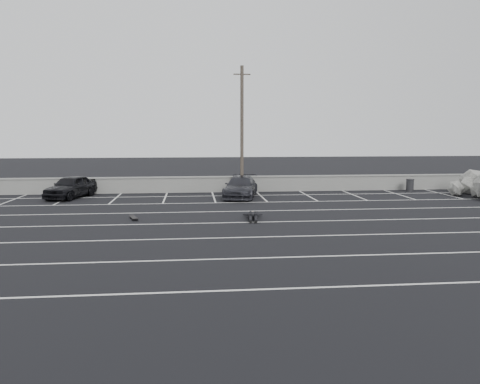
{
  "coord_description": "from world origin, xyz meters",
  "views": [
    {
      "loc": [
        -3.3,
        -17.4,
        3.97
      ],
      "look_at": [
        -0.92,
        5.94,
        1.0
      ],
      "focal_mm": 35.0,
      "sensor_mm": 36.0,
      "label": 1
    }
  ],
  "objects": [
    {
      "name": "car_right",
      "position": [
        -0.34,
        11.16,
        0.65
      ],
      "size": [
        2.78,
        4.79,
        1.31
      ],
      "primitive_type": "imported",
      "rotation": [
        0.0,
        0.0,
        -0.22
      ],
      "color": "#25252B",
      "rests_on": "ground"
    },
    {
      "name": "seawall",
      "position": [
        0.0,
        14.0,
        0.55
      ],
      "size": [
        50.0,
        0.45,
        1.06
      ],
      "color": "gray",
      "rests_on": "ground"
    },
    {
      "name": "skateboard",
      "position": [
        -6.03,
        4.23,
        0.08
      ],
      "size": [
        0.49,
        0.92,
        0.11
      ],
      "rotation": [
        0.0,
        0.0,
        0.31
      ],
      "color": "black",
      "rests_on": "ground"
    },
    {
      "name": "stall_lines",
      "position": [
        -0.08,
        4.41,
        0.0
      ],
      "size": [
        36.0,
        20.05,
        0.01
      ],
      "color": "silver",
      "rests_on": "ground"
    },
    {
      "name": "trash_bin",
      "position": [
        11.47,
        12.95,
        0.43
      ],
      "size": [
        0.62,
        0.62,
        0.85
      ],
      "rotation": [
        0.0,
        0.0,
        -0.12
      ],
      "color": "black",
      "rests_on": "ground"
    },
    {
      "name": "person",
      "position": [
        -0.51,
        4.0,
        0.24
      ],
      "size": [
        1.49,
        2.65,
        0.49
      ],
      "primitive_type": null,
      "rotation": [
        0.0,
        0.0,
        -0.11
      ],
      "color": "black",
      "rests_on": "ground"
    },
    {
      "name": "ground",
      "position": [
        0.0,
        0.0,
        0.0
      ],
      "size": [
        120.0,
        120.0,
        0.0
      ],
      "primitive_type": "plane",
      "color": "black",
      "rests_on": "ground"
    },
    {
      "name": "car_left",
      "position": [
        -10.75,
        12.0,
        0.7
      ],
      "size": [
        2.82,
        4.4,
        1.39
      ],
      "primitive_type": "imported",
      "rotation": [
        0.0,
        0.0,
        -0.31
      ],
      "color": "black",
      "rests_on": "ground"
    },
    {
      "name": "utility_pole",
      "position": [
        -0.05,
        13.2,
        4.19
      ],
      "size": [
        1.1,
        0.22,
        8.27
      ],
      "color": "#4C4238",
      "rests_on": "ground"
    }
  ]
}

